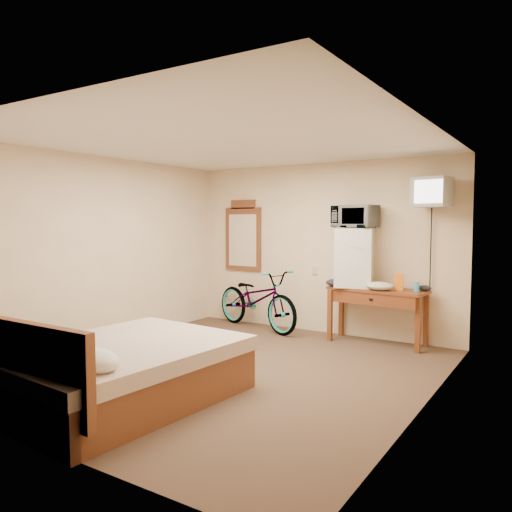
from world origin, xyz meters
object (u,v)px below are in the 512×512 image
microwave (355,217)px  bicycle (257,299)px  blue_cup (417,287)px  wall_mirror (243,236)px  bed (115,370)px  crt_television (432,192)px  mini_fridge (355,257)px  desk (376,298)px

microwave → bicycle: microwave is taller
blue_cup → wall_mirror: (-2.86, 0.28, 0.59)m
blue_cup → bicycle: 2.42m
bicycle → bed: bicycle is taller
microwave → crt_television: (1.02, -0.03, 0.30)m
crt_television → bicycle: size_ratio=0.33×
blue_cup → mini_fridge: bearing=176.1°
blue_cup → bed: (-1.81, -3.36, -0.52)m
blue_cup → crt_television: (0.15, 0.03, 1.20)m
crt_television → microwave: bearing=178.3°
mini_fridge → bicycle: mini_fridge is taller
mini_fridge → bicycle: size_ratio=0.46×
blue_cup → wall_mirror: size_ratio=0.11×
microwave → blue_cup: size_ratio=4.54×
microwave → desk: bearing=-3.0°
microwave → crt_television: 1.06m
bicycle → crt_television: bearing=-70.9°
microwave → bed: size_ratio=0.26×
desk → mini_fridge: (-0.33, 0.05, 0.53)m
bed → desk: bearing=69.2°
crt_television → wall_mirror: size_ratio=0.51×
microwave → mini_fridge: bearing=-118.0°
desk → wall_mirror: 2.47m
wall_mirror → bed: 3.95m
desk → bed: size_ratio=0.60×
microwave → bed: (-0.95, -3.42, -1.42)m
mini_fridge → blue_cup: (0.86, -0.06, -0.34)m
bed → bicycle: bearing=99.9°
desk → mini_fridge: mini_fridge is taller
blue_cup → bed: bed is taller
crt_television → bicycle: crt_television is taller
blue_cup → crt_television: 1.21m
mini_fridge → bed: mini_fridge is taller
mini_fridge → microwave: size_ratio=1.42×
microwave → wall_mirror: bearing=179.4°
wall_mirror → bed: wall_mirror is taller
desk → wall_mirror: (-2.33, 0.27, 0.78)m
crt_television → bed: size_ratio=0.27×
blue_cup → wall_mirror: bearing=174.4°
bicycle → bed: (0.58, -3.32, -0.17)m
desk → bed: (-1.28, -3.37, -0.33)m
blue_cup → bed: bearing=-118.3°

